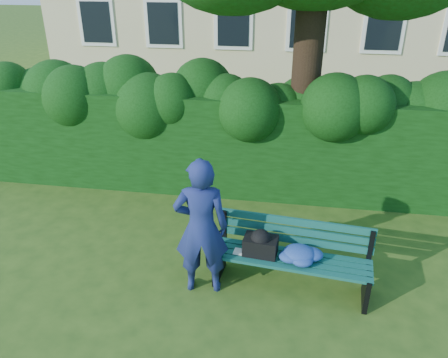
# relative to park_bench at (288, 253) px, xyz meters

# --- Properties ---
(ground) EXTENTS (80.00, 80.00, 0.00)m
(ground) POSITION_rel_park_bench_xyz_m (-0.99, 0.49, -0.50)
(ground) COLOR #2D4E17
(ground) RESTS_ON ground
(hedge) EXTENTS (10.00, 1.00, 1.80)m
(hedge) POSITION_rel_park_bench_xyz_m (-0.99, 2.69, 0.40)
(hedge) COLOR black
(hedge) RESTS_ON ground
(park_bench) EXTENTS (2.03, 0.76, 0.89)m
(park_bench) POSITION_rel_park_bench_xyz_m (0.00, 0.00, 0.00)
(park_bench) COLOR #0F4C4A
(park_bench) RESTS_ON ground
(man_reading) EXTENTS (0.73, 0.53, 1.83)m
(man_reading) POSITION_rel_park_bench_xyz_m (-1.06, -0.21, 0.41)
(man_reading) COLOR navy
(man_reading) RESTS_ON ground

